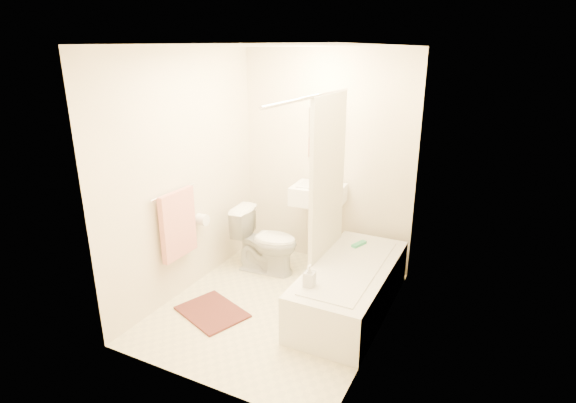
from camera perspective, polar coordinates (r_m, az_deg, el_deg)
The scene contains 17 objects.
floor at distance 4.49m, azimuth -1.46°, elevation -13.12°, with size 2.40×2.40×0.00m, color beige.
ceiling at distance 3.82m, azimuth -1.77°, elevation 19.19°, with size 2.40×2.40×0.00m, color white.
wall_back at distance 5.04m, azimuth 4.84°, elevation 5.25°, with size 2.00×0.02×2.40m, color beige.
wall_left at distance 4.53m, azimuth -12.85°, elevation 3.30°, with size 0.02×2.40×2.40m, color beige.
wall_right at distance 3.65m, azimuth 12.39°, elevation -0.39°, with size 0.02×2.40×2.40m, color beige.
mirror at distance 4.97m, azimuth 4.85°, elevation 8.57°, with size 0.40×0.03×0.55m, color white.
curtain_rod at distance 3.79m, azimuth 3.12°, elevation 13.12°, with size 0.03×0.03×1.70m, color silver.
shower_curtain at distance 4.30m, azimuth 5.08°, elevation 3.16°, with size 0.04×0.80×1.55m, color silver.
towel_bar at distance 4.35m, azimuth -14.40°, elevation 1.17°, with size 0.02×0.02×0.60m, color silver.
towel at distance 4.44m, azimuth -13.78°, elevation -2.83°, with size 0.06×0.45×0.66m, color #CC7266.
toilet_paper at distance 4.73m, azimuth -10.85°, elevation -2.28°, with size 0.12×0.12×0.11m, color white.
toilet at distance 5.00m, azimuth -2.82°, elevation -5.04°, with size 0.41×0.73×0.71m, color silver.
sink at distance 5.01m, azimuth 3.85°, elevation -2.83°, with size 0.54×0.43×1.06m, color white, non-canonical shape.
bathtub at distance 4.38m, azimuth 7.92°, elevation -10.81°, with size 0.70×1.60×0.45m, color silver, non-canonical shape.
bath_mat at distance 4.44m, azimuth -9.62°, elevation -13.66°, with size 0.63×0.47×0.02m, color #4B2C1E.
soap_bottle at distance 3.85m, azimuth 2.74°, elevation -9.43°, with size 0.09×0.09×0.20m, color white.
scrub_brush at distance 4.69m, azimuth 9.00°, elevation -5.41°, with size 0.06×0.19×0.04m, color #38AD72.
Camera 1 is at (1.80, -3.36, 2.36)m, focal length 28.00 mm.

